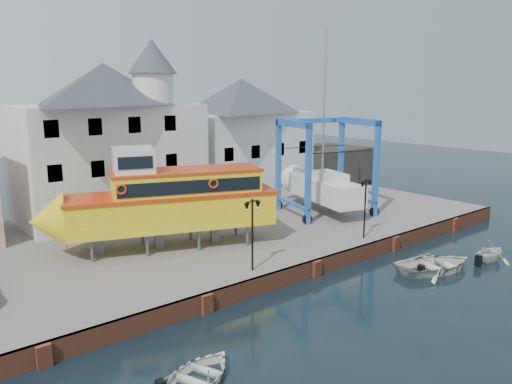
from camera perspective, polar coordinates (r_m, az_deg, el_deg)
ground at (r=31.11m, az=6.84°, el=-9.52°), size 140.00×140.00×0.00m
hardstanding at (r=38.96m, az=-4.88°, el=-4.31°), size 44.00×22.00×1.00m
quay_wall at (r=31.00m, az=6.72°, el=-8.61°), size 44.00×0.47×1.00m
building_white_main at (r=41.83m, az=-16.41°, el=5.92°), size 14.00×8.30×14.00m
building_white_right at (r=49.43m, az=-1.62°, el=6.34°), size 12.00×8.00×11.20m
shed_dark at (r=55.12m, az=7.95°, el=3.02°), size 8.00×7.00×4.00m
lamp_post_left at (r=28.09m, az=-0.42°, el=-2.83°), size 1.12×0.32×4.20m
lamp_post_right at (r=35.07m, az=12.42°, el=-0.16°), size 1.12×0.32×4.20m
tour_boat at (r=32.60m, az=-11.09°, el=-1.05°), size 15.63×8.61×6.67m
travel_lift at (r=42.62m, az=7.31°, el=1.18°), size 8.22×10.26×15.03m
motorboat_b at (r=33.69m, az=19.78°, el=-8.47°), size 6.14×5.14×1.09m
motorboat_c at (r=36.92m, az=25.15°, el=-7.14°), size 2.98×2.60×1.52m
motorboat_d at (r=20.89m, az=-6.66°, el=-20.87°), size 4.70×4.07×0.82m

